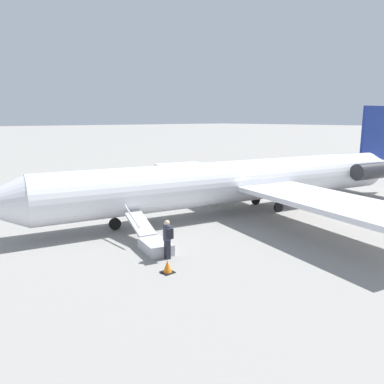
{
  "coord_description": "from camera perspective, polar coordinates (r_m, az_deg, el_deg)",
  "views": [
    {
      "loc": [
        17.52,
        16.12,
        6.03
      ],
      "look_at": [
        3.83,
        0.03,
        1.85
      ],
      "focal_mm": 35.0,
      "sensor_mm": 36.0,
      "label": 1
    }
  ],
  "objects": [
    {
      "name": "ground_plane",
      "position": [
        24.55,
        6.78,
        -3.11
      ],
      "size": [
        600.0,
        600.0,
        0.0
      ],
      "primitive_type": "plane",
      "color": "gray"
    },
    {
      "name": "passenger",
      "position": [
        16.28,
        -3.75,
        -6.82
      ],
      "size": [
        0.39,
        0.56,
        1.74
      ],
      "rotation": [
        0.0,
        0.0,
        -1.78
      ],
      "color": "#23232D",
      "rests_on": "ground"
    },
    {
      "name": "traffic_cone_near_stairs",
      "position": [
        15.14,
        -3.75,
        -11.32
      ],
      "size": [
        0.48,
        0.48,
        0.52
      ],
      "color": "black",
      "rests_on": "ground"
    },
    {
      "name": "airplane_main",
      "position": [
        24.69,
        8.74,
        1.86
      ],
      "size": [
        31.12,
        23.93,
        6.97
      ],
      "rotation": [
        0.0,
        0.0,
        -0.21
      ],
      "color": "silver",
      "rests_on": "ground"
    },
    {
      "name": "boarding_stairs",
      "position": [
        17.72,
        -6.09,
        -7.48
      ],
      "size": [
        1.83,
        4.14,
        1.72
      ],
      "rotation": [
        0.0,
        0.0,
        -1.78
      ],
      "color": "#B2B2B7",
      "rests_on": "ground"
    }
  ]
}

